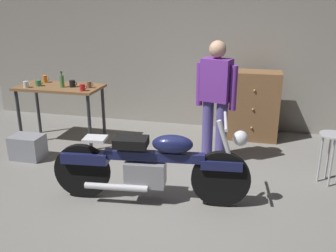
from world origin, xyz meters
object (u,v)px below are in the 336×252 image
shop_stool (332,145)px  mug_black_matte (72,84)px  mug_white_ceramic (26,84)px  mug_green_speckled (38,83)px  mug_brown_stoneware (89,85)px  mug_red_diner (83,88)px  bottle (62,81)px  person_standing (216,98)px  motorcycle (151,164)px  mug_orange_travel (45,79)px  wooden_dresser (253,106)px  storage_bin (28,147)px

shop_stool → mug_black_matte: (-3.65, 0.52, 0.45)m
mug_white_ceramic → shop_stool: bearing=-4.3°
mug_white_ceramic → mug_green_speckled: bearing=50.2°
mug_brown_stoneware → mug_green_speckled: bearing=-175.0°
mug_red_diner → bottle: 0.43m
shop_stool → person_standing: bearing=168.4°
shop_stool → mug_brown_stoneware: (-3.38, 0.53, 0.45)m
mug_black_matte → mug_red_diner: mug_black_matte is taller
motorcycle → mug_red_diner: bearing=131.4°
mug_orange_travel → mug_green_speckled: bearing=-80.3°
mug_orange_travel → mug_green_speckled: (0.04, -0.26, -0.01)m
shop_stool → mug_green_speckled: size_ratio=5.50×
mug_orange_travel → mug_red_diner: (0.85, -0.40, -0.01)m
person_standing → bottle: size_ratio=6.93×
wooden_dresser → shop_stool: bearing=-55.4°
storage_bin → mug_red_diner: 1.15m
wooden_dresser → bottle: (-2.83, -0.92, 0.45)m
person_standing → mug_black_matte: person_standing is taller
shop_stool → mug_brown_stoneware: 3.45m
wooden_dresser → mug_green_speckled: (-3.23, -0.93, 0.40)m
motorcycle → mug_red_diner: 1.95m
motorcycle → storage_bin: size_ratio=4.96×
motorcycle → wooden_dresser: (1.03, 2.34, 0.10)m
wooden_dresser → mug_black_matte: bearing=-162.1°
wooden_dresser → mug_white_ceramic: wooden_dresser is taller
mug_brown_stoneware → motorcycle: bearing=-46.7°
wooden_dresser → mug_red_diner: (-2.42, -1.07, 0.40)m
mug_red_diner → storage_bin: bearing=-140.5°
mug_brown_stoneware → mug_red_diner: bearing=-91.2°
wooden_dresser → person_standing: bearing=-114.1°
shop_stool → storage_bin: size_ratio=1.45×
motorcycle → mug_white_ceramic: same height
motorcycle → mug_brown_stoneware: size_ratio=20.71×
mug_black_matte → mug_brown_stoneware: bearing=2.0°
mug_brown_stoneware → bottle: bearing=-171.1°
shop_stool → mug_white_ceramic: mug_white_ceramic is taller
person_standing → wooden_dresser: (0.49, 1.10, -0.38)m
motorcycle → mug_orange_travel: bearing=137.1°
motorcycle → mug_orange_travel: size_ratio=19.36×
mug_red_diner → bottle: size_ratio=0.47×
motorcycle → mug_brown_stoneware: motorcycle is taller
storage_bin → mug_black_matte: bearing=62.4°
mug_white_ceramic → mug_brown_stoneware: (0.93, 0.21, -0.00)m
mug_black_matte → storage_bin: bearing=-117.6°
shop_stool → mug_brown_stoneware: size_ratio=6.07×
wooden_dresser → storage_bin: 3.49m
mug_black_matte → mug_green_speckled: size_ratio=1.05×
person_standing → mug_white_ceramic: (-2.86, 0.02, 0.02)m
motorcycle → mug_white_ceramic: bearing=145.0°
mug_green_speckled → wooden_dresser: bearing=16.1°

